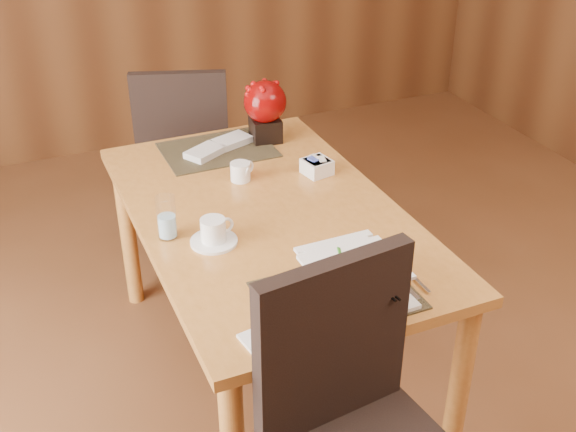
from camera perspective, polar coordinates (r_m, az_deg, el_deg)
name	(u,v)px	position (r m, az deg, el deg)	size (l,w,h in m)	color
dining_table	(268,234)	(2.62, -1.61, -1.43)	(0.90, 1.50, 0.75)	#C67E37
placemat_near	(337,295)	(2.15, 3.91, -6.27)	(0.45, 0.33, 0.01)	black
placemat_far	(218,150)	(3.03, -5.56, 5.23)	(0.45, 0.33, 0.01)	black
soup_setting	(352,278)	(2.12, 5.11, -4.93)	(0.30, 0.30, 0.12)	white
coffee_cup	(213,233)	(2.38, -5.92, -1.33)	(0.16, 0.16, 0.09)	white
water_glass	(167,217)	(2.41, -9.58, -0.11)	(0.07, 0.07, 0.15)	white
creamer_jug	(240,172)	(2.77, -3.79, 3.52)	(0.10, 0.10, 0.07)	white
sugar_caddy	(317,167)	(2.81, 2.30, 3.91)	(0.10, 0.10, 0.06)	white
berry_decor	(265,107)	(3.05, -1.82, 8.59)	(0.18, 0.18, 0.27)	black
napkins_far	(221,146)	(3.02, -5.34, 5.56)	(0.31, 0.11, 0.03)	silver
bread_plate	(274,341)	(1.98, -1.13, -9.88)	(0.15, 0.15, 0.01)	white
near_chair	(356,425)	(2.01, 5.43, -16.10)	(0.53, 0.54, 1.03)	black
far_chair	(185,148)	(3.55, -8.15, 5.33)	(0.57, 0.57, 0.97)	black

